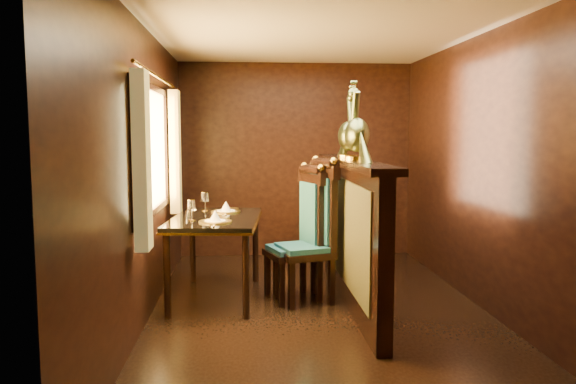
# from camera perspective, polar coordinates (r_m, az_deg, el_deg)

# --- Properties ---
(ground) EXTENTS (5.00, 5.00, 0.00)m
(ground) POSITION_cam_1_polar(r_m,az_deg,el_deg) (5.09, 3.34, -12.34)
(ground) COLOR black
(ground) RESTS_ON ground
(room_shell) EXTENTS (3.04, 5.04, 2.52)m
(room_shell) POSITION_cam_1_polar(r_m,az_deg,el_deg) (4.84, 2.42, 5.78)
(room_shell) COLOR black
(room_shell) RESTS_ON ground
(partition) EXTENTS (0.26, 2.70, 1.36)m
(partition) POSITION_cam_1_polar(r_m,az_deg,el_deg) (5.25, 6.43, -3.76)
(partition) COLOR black
(partition) RESTS_ON ground
(dining_table) EXTENTS (0.93, 1.42, 1.00)m
(dining_table) POSITION_cam_1_polar(r_m,az_deg,el_deg) (5.46, -7.39, -3.26)
(dining_table) COLOR black
(dining_table) RESTS_ON ground
(chair_left) EXTENTS (0.62, 0.64, 1.38)m
(chair_left) POSITION_cam_1_polar(r_m,az_deg,el_deg) (5.36, 2.85, -3.47)
(chair_left) COLOR black
(chair_left) RESTS_ON ground
(chair_right) EXTENTS (0.60, 0.61, 1.31)m
(chair_right) POSITION_cam_1_polar(r_m,az_deg,el_deg) (5.42, 1.68, -3.74)
(chair_right) COLOR black
(chair_right) RESTS_ON ground
(peacock_left) EXTENTS (0.22, 0.60, 0.71)m
(peacock_left) POSITION_cam_1_polar(r_m,az_deg,el_deg) (4.98, 7.05, 7.29)
(peacock_left) COLOR #184A38
(peacock_left) RESTS_ON partition
(peacock_right) EXTENTS (0.21, 0.57, 0.67)m
(peacock_right) POSITION_cam_1_polar(r_m,az_deg,el_deg) (5.37, 6.20, 6.99)
(peacock_right) COLOR #184A38
(peacock_right) RESTS_ON partition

